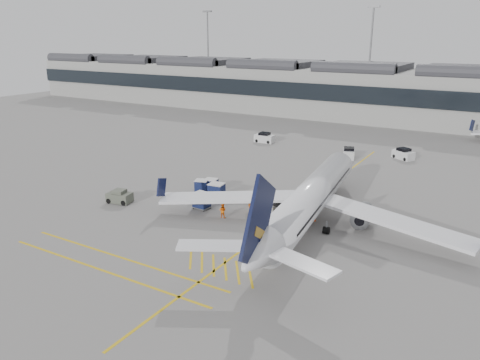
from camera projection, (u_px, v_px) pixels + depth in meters
The scene contains 18 objects.
ground at pixel (177, 217), 49.95m from camera, with size 220.00×220.00×0.00m, color gray.
terminal at pixel (372, 91), 107.04m from camera, with size 200.00×20.45×12.40m.
light_masts at pixel (384, 52), 116.89m from camera, with size 113.00×0.60×25.45m.
apron_markings at pixel (301, 206), 53.24m from camera, with size 0.25×60.00×0.01m, color gold.
airliner_main at pixel (310, 199), 47.30m from camera, with size 31.98×35.14×9.36m.
belt_loader at pixel (280, 216), 48.54m from camera, with size 5.35×2.61×2.12m.
baggage_cart_a at pixel (211, 185), 57.56m from camera, with size 1.88×1.66×1.73m.
baggage_cart_b at pixel (202, 200), 52.15m from camera, with size 1.85×1.55×1.86m.
baggage_cart_c at pixel (202, 186), 57.19m from camera, with size 1.99×1.81×1.72m.
baggage_cart_d at pixel (217, 191), 55.11m from camera, with size 2.03×1.75×1.95m.
ramp_agent_a at pixel (251, 203), 51.33m from camera, with size 0.72×0.48×1.99m, color orange.
ramp_agent_b at pixel (223, 211), 49.62m from camera, with size 0.78×0.61×1.60m, color orange.
pushback_tug at pixel (120, 197), 54.16m from camera, with size 3.02×2.17×1.54m.
safety_cone_nose at pixel (330, 182), 61.09m from camera, with size 0.35×0.35×0.48m, color #F24C0A.
safety_cone_engine at pixel (314, 219), 48.88m from camera, with size 0.37×0.37×0.51m, color #F24C0A.
service_van_left at pixel (264, 138), 84.37m from camera, with size 3.55×1.88×1.79m.
service_van_mid at pixel (349, 153), 73.58m from camera, with size 2.63×3.69×1.71m.
service_van_right at pixel (403, 154), 73.09m from camera, with size 3.74×3.19×1.73m.
Camera 1 is at (29.62, -36.45, 18.72)m, focal length 35.00 mm.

